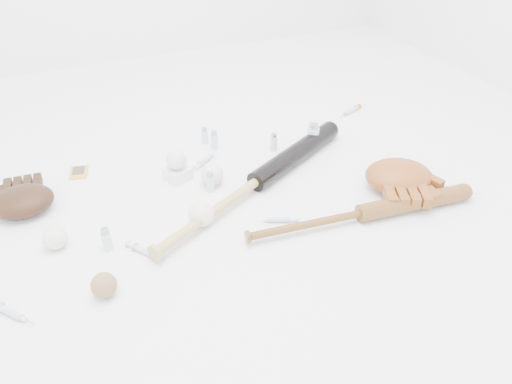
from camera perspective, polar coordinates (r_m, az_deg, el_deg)
name	(u,v)px	position (r m, az deg, el deg)	size (l,w,h in m)	color
bat_dark	(257,181)	(1.68, 0.11, 1.26)	(0.98, 0.07, 0.07)	black
bat_wood	(361,213)	(1.58, 11.96, -2.39)	(0.79, 0.06, 0.06)	brown
glove_dark	(22,201)	(1.75, -25.17, -0.93)	(0.23, 0.23, 0.08)	black
glove_tan	(399,176)	(1.75, 16.03, 1.77)	(0.27, 0.27, 0.10)	brown
trading_card	(79,172)	(1.90, -19.58, 2.13)	(0.06, 0.09, 0.00)	gold
pedestal	(178,173)	(1.77, -8.92, 2.11)	(0.08, 0.08, 0.04)	white
baseball_on_pedestal	(176,159)	(1.74, -9.09, 3.70)	(0.07, 0.07, 0.07)	silver
baseball_left	(55,238)	(1.56, -21.99, -4.86)	(0.07, 0.07, 0.07)	silver
baseball_upper	(212,175)	(1.72, -5.04, 2.00)	(0.08, 0.08, 0.08)	silver
baseball_mid	(201,214)	(1.54, -6.31, -2.54)	(0.08, 0.08, 0.08)	silver
baseball_aged	(104,285)	(1.37, -17.00, -10.15)	(0.07, 0.07, 0.07)	olive
syringe_0	(11,313)	(1.42, -26.21, -12.27)	(0.17, 0.03, 0.02)	#ADBCC6
syringe_1	(278,220)	(1.56, 2.56, -3.19)	(0.15, 0.03, 0.02)	#ADBCC6
syringe_2	(206,160)	(1.86, -5.79, 3.69)	(0.16, 0.03, 0.02)	#ADBCC6
syringe_3	(458,191)	(1.81, 22.06, 0.13)	(0.16, 0.03, 0.02)	#ADBCC6
syringe_4	(351,111)	(2.25, 10.78, 9.11)	(0.16, 0.03, 0.02)	#ADBCC6
syringe_5	(144,251)	(1.48, -12.67, -6.62)	(0.15, 0.03, 0.02)	#ADBCC6
vial_0	(214,140)	(1.93, -4.78, 5.94)	(0.03, 0.03, 0.07)	silver
vial_1	(274,142)	(1.91, 2.04, 5.74)	(0.03, 0.03, 0.07)	silver
vial_2	(210,182)	(1.69, -5.23, 1.16)	(0.03, 0.03, 0.07)	silver
vial_3	(313,137)	(1.93, 6.53, 6.32)	(0.05, 0.05, 0.11)	silver
vial_4	(106,239)	(1.51, -16.72, -5.15)	(0.03, 0.03, 0.07)	silver
vial_5	(205,135)	(1.97, -5.89, 6.45)	(0.03, 0.03, 0.07)	silver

